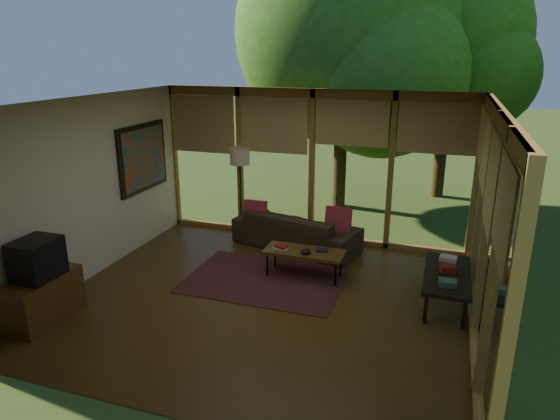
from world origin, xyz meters
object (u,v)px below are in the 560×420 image
(media_cabinet, at_px, (42,299))
(television, at_px, (37,259))
(coffee_table, at_px, (304,253))
(side_console, at_px, (447,276))
(sofa, at_px, (296,230))
(floor_lamp, at_px, (240,161))

(media_cabinet, bearing_deg, television, 0.00)
(coffee_table, height_order, side_console, side_console)
(sofa, distance_m, media_cabinet, 4.15)
(media_cabinet, height_order, television, television)
(sofa, distance_m, coffee_table, 1.21)
(coffee_table, bearing_deg, television, -140.35)
(television, distance_m, side_console, 5.30)
(sofa, bearing_deg, floor_lamp, -0.08)
(floor_lamp, height_order, coffee_table, floor_lamp)
(floor_lamp, height_order, side_console, floor_lamp)
(sofa, xyz_separation_m, side_console, (2.53, -1.34, 0.09))
(television, bearing_deg, floor_lamp, 72.62)
(media_cabinet, relative_size, floor_lamp, 0.61)
(television, bearing_deg, sofa, 55.84)
(television, height_order, floor_lamp, floor_lamp)
(coffee_table, distance_m, side_console, 2.08)
(media_cabinet, xyz_separation_m, coffee_table, (2.81, 2.31, 0.09))
(television, distance_m, floor_lamp, 3.93)
(floor_lamp, bearing_deg, side_console, -23.82)
(sofa, xyz_separation_m, floor_lamp, (-1.16, 0.29, 1.09))
(media_cabinet, bearing_deg, side_console, 23.19)
(floor_lamp, bearing_deg, coffee_table, -40.88)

